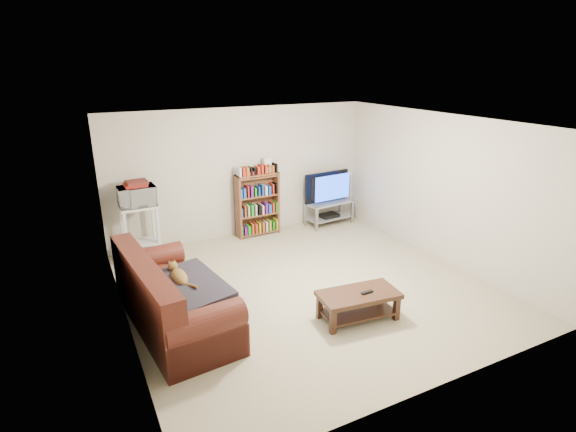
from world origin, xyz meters
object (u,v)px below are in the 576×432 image
coffee_table (358,301)px  tv_stand (329,209)px  bookshelf (257,204)px  sofa (168,303)px

coffee_table → tv_stand: (1.57, 3.23, 0.07)m
bookshelf → tv_stand: bearing=-6.7°
coffee_table → tv_stand: 3.59m
bookshelf → coffee_table: bearing=-92.6°
sofa → bookshelf: bearing=41.4°
coffee_table → bookshelf: bearing=95.4°
sofa → coffee_table: sofa is taller
bookshelf → sofa: bearing=-134.6°
coffee_table → bookshelf: 3.38m
sofa → tv_stand: sofa is taller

